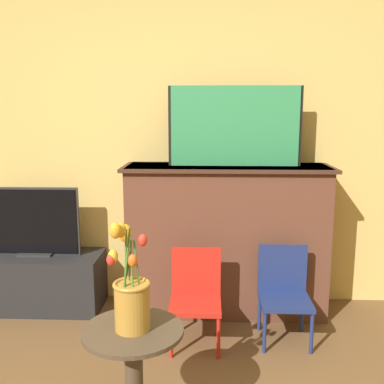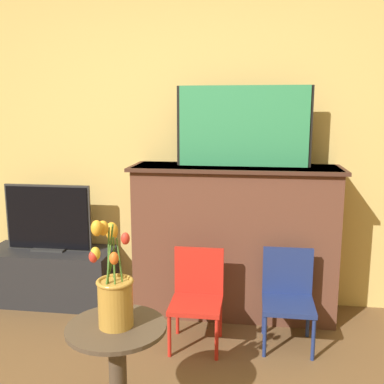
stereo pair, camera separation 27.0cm
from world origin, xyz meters
name	(u,v)px [view 1 (the left image)]	position (x,y,z in m)	size (l,w,h in m)	color
wall_back	(184,131)	(0.00, 2.13, 1.35)	(8.00, 0.06, 2.70)	#E0BC66
fireplace_mantel	(226,238)	(0.33, 1.89, 0.57)	(1.51, 0.47, 1.12)	brown
painting	(235,126)	(0.38, 1.89, 1.40)	(0.95, 0.03, 0.57)	black
tv_stand	(38,281)	(-1.12, 1.87, 0.21)	(0.99, 0.42, 0.43)	#232326
tv_monitor	(34,222)	(-1.12, 1.88, 0.68)	(0.69, 0.12, 0.52)	#2D2D2D
chair_red	(196,293)	(0.12, 1.40, 0.34)	(0.33, 0.33, 0.62)	red
chair_blue	(284,289)	(0.70, 1.48, 0.34)	(0.33, 0.33, 0.62)	navy
side_table	(134,368)	(-0.14, 0.49, 0.36)	(0.46, 0.46, 0.55)	#4C3D2D
vase_tulips	(131,295)	(-0.14, 0.49, 0.71)	(0.18, 0.23, 0.51)	#B78433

